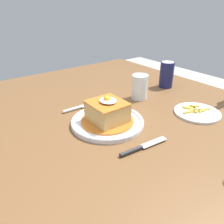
{
  "coord_description": "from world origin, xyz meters",
  "views": [
    {
      "loc": [
        0.56,
        -0.5,
        1.14
      ],
      "look_at": [
        0.03,
        -0.09,
        0.79
      ],
      "focal_mm": 35.22,
      "sensor_mm": 36.0,
      "label": 1
    }
  ],
  "objects_px": {
    "fork": "(77,108)",
    "soda_can": "(167,75)",
    "main_plate": "(107,122)",
    "knife": "(138,148)",
    "drinking_glass": "(140,89)",
    "side_plate_fries": "(197,112)"
  },
  "relations": [
    {
      "from": "side_plate_fries",
      "to": "fork",
      "type": "bearing_deg",
      "value": -131.77
    },
    {
      "from": "main_plate",
      "to": "knife",
      "type": "relative_size",
      "value": 1.51
    },
    {
      "from": "drinking_glass",
      "to": "side_plate_fries",
      "type": "relative_size",
      "value": 0.62
    },
    {
      "from": "main_plate",
      "to": "soda_can",
      "type": "bearing_deg",
      "value": 105.49
    },
    {
      "from": "main_plate",
      "to": "drinking_glass",
      "type": "bearing_deg",
      "value": 111.77
    },
    {
      "from": "side_plate_fries",
      "to": "knife",
      "type": "bearing_deg",
      "value": -84.56
    },
    {
      "from": "drinking_glass",
      "to": "side_plate_fries",
      "type": "xyz_separation_m",
      "value": [
        0.24,
        0.07,
        -0.04
      ]
    },
    {
      "from": "fork",
      "to": "drinking_glass",
      "type": "distance_m",
      "value": 0.28
    },
    {
      "from": "knife",
      "to": "fork",
      "type": "bearing_deg",
      "value": -178.41
    },
    {
      "from": "fork",
      "to": "side_plate_fries",
      "type": "bearing_deg",
      "value": 48.23
    },
    {
      "from": "fork",
      "to": "knife",
      "type": "bearing_deg",
      "value": 1.59
    },
    {
      "from": "knife",
      "to": "side_plate_fries",
      "type": "xyz_separation_m",
      "value": [
        -0.03,
        0.33,
        -0.0
      ]
    },
    {
      "from": "fork",
      "to": "soda_can",
      "type": "distance_m",
      "value": 0.48
    },
    {
      "from": "soda_can",
      "to": "drinking_glass",
      "type": "bearing_deg",
      "value": -82.5
    },
    {
      "from": "main_plate",
      "to": "fork",
      "type": "xyz_separation_m",
      "value": [
        -0.16,
        -0.03,
        -0.0
      ]
    },
    {
      "from": "side_plate_fries",
      "to": "soda_can",
      "type": "bearing_deg",
      "value": 153.69
    },
    {
      "from": "main_plate",
      "to": "knife",
      "type": "distance_m",
      "value": 0.18
    },
    {
      "from": "drinking_glass",
      "to": "soda_can",
      "type": "bearing_deg",
      "value": 97.5
    },
    {
      "from": "fork",
      "to": "side_plate_fries",
      "type": "distance_m",
      "value": 0.46
    },
    {
      "from": "soda_can",
      "to": "side_plate_fries",
      "type": "height_order",
      "value": "soda_can"
    },
    {
      "from": "fork",
      "to": "side_plate_fries",
      "type": "height_order",
      "value": "side_plate_fries"
    },
    {
      "from": "soda_can",
      "to": "side_plate_fries",
      "type": "relative_size",
      "value": 0.73
    }
  ]
}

